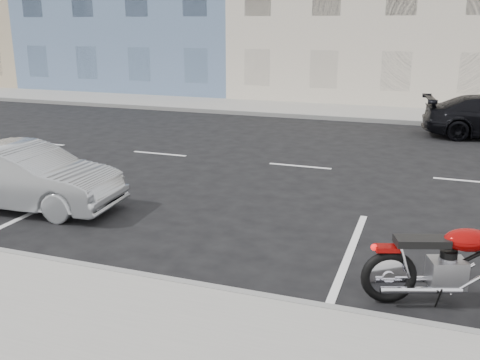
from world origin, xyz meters
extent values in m
plane|color=black|center=(0.00, 0.00, 0.00)|extent=(120.00, 120.00, 0.00)
cube|color=gray|center=(-5.00, 8.70, 0.07)|extent=(80.00, 3.40, 0.15)
cube|color=gray|center=(-5.00, -7.00, 0.08)|extent=(80.00, 0.12, 0.16)
cube|color=gray|center=(-5.00, 7.00, 0.08)|extent=(80.00, 0.12, 0.16)
torus|color=black|center=(1.45, -6.11, 0.34)|extent=(0.72, 0.34, 0.72)
cube|color=#800504|center=(1.41, -6.12, 0.74)|extent=(0.36, 0.27, 0.06)
cylinder|color=silver|center=(1.76, -5.84, 0.24)|extent=(0.99, 0.41, 0.09)
imported|color=#989B9F|center=(-6.30, -4.91, 0.63)|extent=(3.88, 1.56, 1.25)
camera|label=1|loc=(0.99, -12.86, 3.47)|focal=40.00mm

